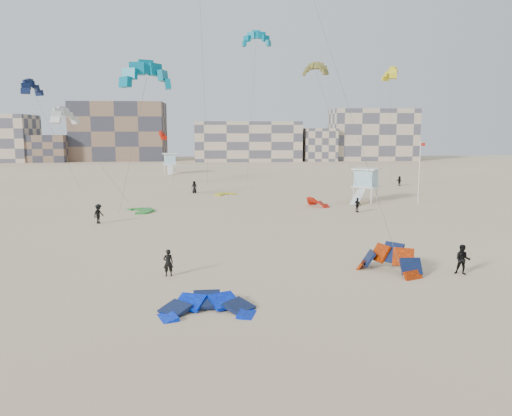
{
  "coord_description": "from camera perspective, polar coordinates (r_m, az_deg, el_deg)",
  "views": [
    {
      "loc": [
        2.44,
        -26.14,
        8.72
      ],
      "look_at": [
        4.53,
        6.0,
        3.84
      ],
      "focal_mm": 35.0,
      "sensor_mm": 36.0,
      "label": 1
    }
  ],
  "objects": [
    {
      "name": "lifeguard_tower_far",
      "position": [
        108.88,
        -9.82,
        5.04
      ],
      "size": [
        3.4,
        6.12,
        4.36
      ],
      "rotation": [
        0.0,
        0.0,
        0.11
      ],
      "color": "white",
      "rests_on": "ground"
    },
    {
      "name": "kite_ground_blue",
      "position": [
        24.96,
        -5.57,
        -11.87
      ],
      "size": [
        4.89,
        5.13,
        2.57
      ],
      "primitive_type": null,
      "rotation": [
        0.28,
        0.0,
        0.05
      ],
      "color": "#003BF4",
      "rests_on": "ground"
    },
    {
      "name": "condo_mid",
      "position": [
        156.34,
        -0.95,
        7.62
      ],
      "size": [
        32.0,
        16.0,
        12.0
      ],
      "primitive_type": "cube",
      "color": "#BFAA8C",
      "rests_on": "ground"
    },
    {
      "name": "lifeguard_tower_near",
      "position": [
        64.84,
        12.44,
        2.56
      ],
      "size": [
        4.18,
        6.39,
        4.24
      ],
      "rotation": [
        0.0,
        0.0,
        -0.61
      ],
      "color": "white",
      "rests_on": "ground"
    },
    {
      "name": "kite_fly_olive",
      "position": [
        65.27,
        6.77,
        15.37
      ],
      "size": [
        6.64,
        9.38,
        16.77
      ],
      "rotation": [
        0.0,
        0.0,
        -0.52
      ],
      "color": "olive",
      "rests_on": "ground"
    },
    {
      "name": "flagpole",
      "position": [
        64.73,
        18.18,
        4.08
      ],
      "size": [
        0.63,
        0.1,
        7.77
      ],
      "color": "white",
      "rests_on": "ground"
    },
    {
      "name": "kitesurfer_e",
      "position": [
        73.0,
        -7.06,
        2.39
      ],
      "size": [
        0.95,
        0.71,
        1.77
      ],
      "primitive_type": "imported",
      "rotation": [
        0.0,
        0.0,
        -0.19
      ],
      "color": "black",
      "rests_on": "ground"
    },
    {
      "name": "kitesurfer_b",
      "position": [
        33.49,
        22.54,
        -5.48
      ],
      "size": [
        1.14,
        1.06,
        1.89
      ],
      "primitive_type": "imported",
      "rotation": [
        0.0,
        0.0,
        -0.49
      ],
      "color": "black",
      "rests_on": "ground"
    },
    {
      "name": "kite_fly_navy",
      "position": [
        75.85,
        -24.25,
        12.31
      ],
      "size": [
        8.35,
        4.54,
        14.97
      ],
      "rotation": [
        0.0,
        0.0,
        1.39
      ],
      "color": "#111949",
      "rests_on": "ground"
    },
    {
      "name": "kite_fly_teal_b",
      "position": [
        83.19,
        0.03,
        18.62
      ],
      "size": [
        4.91,
        4.64,
        23.44
      ],
      "rotation": [
        0.0,
        0.0,
        -0.14
      ],
      "color": "#006F98",
      "rests_on": "ground"
    },
    {
      "name": "kite_ground_orange",
      "position": [
        32.71,
        14.83,
        -7.13
      ],
      "size": [
        5.99,
        6.0,
        4.16
      ],
      "primitive_type": null,
      "rotation": [
        1.01,
        0.0,
        -0.82
      ],
      "color": "#E33600",
      "rests_on": "ground"
    },
    {
      "name": "condo_east",
      "position": [
        165.13,
        13.16,
        8.14
      ],
      "size": [
        26.0,
        14.0,
        16.0
      ],
      "primitive_type": "cube",
      "color": "#BFAA8C",
      "rests_on": "ground"
    },
    {
      "name": "kite_fly_teal_a",
      "position": [
        42.77,
        -12.39,
        14.34
      ],
      "size": [
        6.83,
        9.84,
        13.45
      ],
      "rotation": [
        0.0,
        0.0,
        0.46
      ],
      "color": "#006F98",
      "rests_on": "ground"
    },
    {
      "name": "kite_fly_grey",
      "position": [
        61.86,
        -21.05,
        9.67
      ],
      "size": [
        9.79,
        5.0,
        10.95
      ],
      "rotation": [
        0.0,
        0.0,
        1.15
      ],
      "color": "white",
      "rests_on": "ground"
    },
    {
      "name": "kite_fly_red",
      "position": [
        88.61,
        -10.59,
        8.07
      ],
      "size": [
        4.16,
        7.94,
        8.52
      ],
      "rotation": [
        0.0,
        0.0,
        1.73
      ],
      "color": "#D60300",
      "rests_on": "ground"
    },
    {
      "name": "kite_ground_yellow",
      "position": [
        70.67,
        -3.59,
        1.51
      ],
      "size": [
        4.51,
        4.54,
        0.57
      ],
      "primitive_type": null,
      "rotation": [
        0.05,
        0.0,
        0.65
      ],
      "color": "#E5F323",
      "rests_on": "ground"
    },
    {
      "name": "kite_ground_green",
      "position": [
        57.1,
        -13.08,
        -0.39
      ],
      "size": [
        5.2,
        5.07,
        0.68
      ],
      "primitive_type": null,
      "rotation": [
        0.06,
        0.0,
        -1.15
      ],
      "color": "#1A932F",
      "rests_on": "ground"
    },
    {
      "name": "condo_fill_left",
      "position": [
        162.88,
        -22.64,
        6.3
      ],
      "size": [
        12.0,
        10.0,
        8.0
      ],
      "primitive_type": "cube",
      "color": "brown",
      "rests_on": "ground"
    },
    {
      "name": "condo_west_b",
      "position": [
        163.39,
        -15.34,
        8.41
      ],
      "size": [
        28.0,
        14.0,
        18.0
      ],
      "primitive_type": "cube",
      "color": "brown",
      "rests_on": "ground"
    },
    {
      "name": "kitesurfer_c",
      "position": [
        50.51,
        -17.55,
        -0.64
      ],
      "size": [
        1.2,
        1.41,
        1.89
      ],
      "primitive_type": "imported",
      "rotation": [
        0.0,
        0.0,
        1.08
      ],
      "color": "black",
      "rests_on": "ground"
    },
    {
      "name": "kite_fly_yellow",
      "position": [
        81.49,
        15.06,
        14.49
      ],
      "size": [
        3.96,
        3.86,
        17.94
      ],
      "rotation": [
        0.0,
        0.0,
        -1.53
      ],
      "color": "#E5F323",
      "rests_on": "ground"
    },
    {
      "name": "kitesurfer_main",
      "position": [
        31.12,
        -10.01,
        -6.18
      ],
      "size": [
        0.69,
        0.53,
        1.68
      ],
      "primitive_type": "imported",
      "rotation": [
        0.0,
        0.0,
        3.37
      ],
      "color": "black",
      "rests_on": "ground"
    },
    {
      "name": "kitesurfer_d",
      "position": [
        56.07,
        11.52,
        0.34
      ],
      "size": [
        0.8,
        1.03,
        1.63
      ],
      "primitive_type": "imported",
      "rotation": [
        0.0,
        0.0,
        2.06
      ],
      "color": "black",
      "rests_on": "ground"
    },
    {
      "name": "kitesurfer_f",
      "position": [
        85.98,
        16.06,
        2.99
      ],
      "size": [
        0.72,
        1.53,
        1.59
      ],
      "primitive_type": "imported",
      "rotation": [
        0.0,
        0.0,
        -1.39
      ],
      "color": "black",
      "rests_on": "ground"
    },
    {
      "name": "condo_fill_right",
      "position": [
        156.99,
        7.19,
        7.19
      ],
      "size": [
        10.0,
        10.0,
        10.0
      ],
      "primitive_type": "cube",
      "color": "#BFAA8C",
      "rests_on": "ground"
    },
    {
      "name": "ground",
      "position": [
        27.66,
        -8.72,
        -9.86
      ],
      "size": [
        320.0,
        320.0,
        0.0
      ],
      "primitive_type": "plane",
      "color": "beige",
      "rests_on": "ground"
    },
    {
      "name": "kite_ground_red_far",
      "position": [
        60.03,
        7.01,
        0.2
      ],
      "size": [
        4.4,
        4.32,
        3.23
      ],
      "primitive_type": null,
      "rotation": [
        0.67,
        0.0,
        1.97
      ],
      "color": "#D60300",
      "rests_on": "ground"
    }
  ]
}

